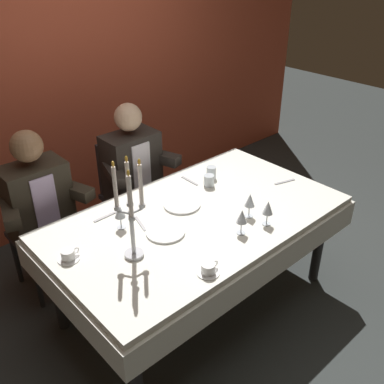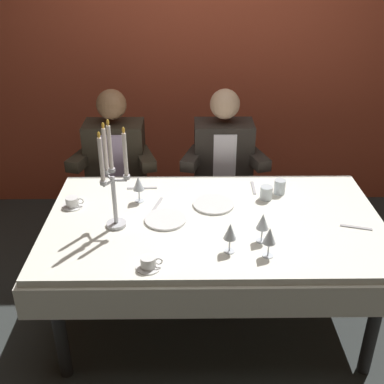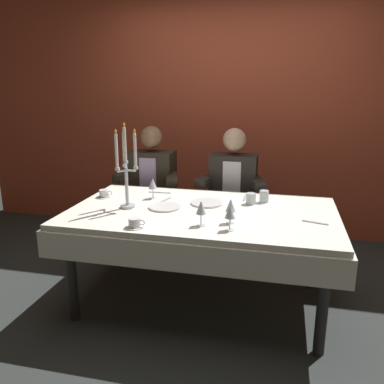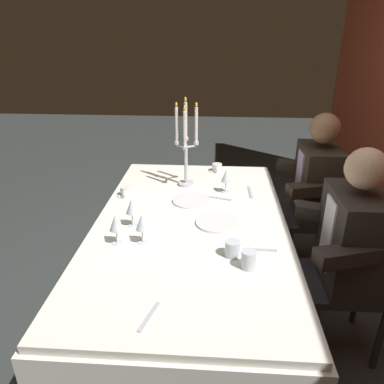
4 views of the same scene
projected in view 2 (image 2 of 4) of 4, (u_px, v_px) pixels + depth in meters
name	position (u px, v px, depth m)	size (l,w,h in m)	color
ground_plane	(212.00, 318.00, 3.05)	(12.00, 12.00, 0.00)	#313635
back_wall	(205.00, 49.00, 3.89)	(6.00, 0.12, 2.70)	#BE4B30
dining_table	(214.00, 236.00, 2.76)	(1.94, 1.14, 0.74)	white
candelabra	(113.00, 181.00, 2.51)	(0.15, 0.17, 0.62)	silver
dinner_plate_0	(214.00, 204.00, 2.84)	(0.25, 0.25, 0.01)	white
dinner_plate_1	(166.00, 219.00, 2.69)	(0.24, 0.24, 0.01)	white
wine_glass_0	(230.00, 232.00, 2.37)	(0.07, 0.07, 0.16)	silver
wine_glass_1	(139.00, 184.00, 2.83)	(0.07, 0.07, 0.16)	silver
wine_glass_2	(270.00, 236.00, 2.33)	(0.07, 0.07, 0.16)	silver
wine_glass_3	(263.00, 222.00, 2.45)	(0.07, 0.07, 0.16)	silver
water_tumbler_0	(280.00, 187.00, 2.96)	(0.07, 0.07, 0.09)	silver
water_tumbler_1	(266.00, 193.00, 2.89)	(0.08, 0.08, 0.08)	silver
coffee_cup_0	(72.00, 203.00, 2.82)	(0.13, 0.12, 0.06)	white
coffee_cup_1	(149.00, 263.00, 2.29)	(0.13, 0.12, 0.06)	white
spoon_0	(356.00, 227.00, 2.62)	(0.17, 0.02, 0.01)	#B7B7BC
knife_1	(142.00, 188.00, 3.03)	(0.19, 0.02, 0.01)	#B7B7BC
spoon_2	(157.00, 204.00, 2.85)	(0.17, 0.02, 0.01)	#B7B7BC
spoon_3	(253.00, 188.00, 3.04)	(0.17, 0.02, 0.01)	#B7B7BC
seated_diner_0	(116.00, 157.00, 3.48)	(0.63, 0.48, 1.24)	#262628
seated_diner_1	(223.00, 157.00, 3.49)	(0.63, 0.48, 1.24)	#262628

